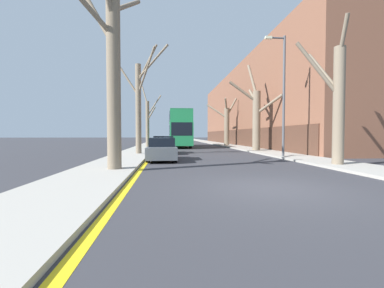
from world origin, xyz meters
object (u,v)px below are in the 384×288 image
(street_tree_right_2, at_px, (226,124))
(lamp_post, at_px, (282,90))
(double_decker_bus, at_px, (179,127))
(street_tree_right_0, at_px, (337,99))
(street_tree_left_2, at_px, (148,121))
(parked_car_1, at_px, (164,145))
(street_tree_right_1, at_px, (256,115))
(street_tree_left_0, at_px, (112,71))
(street_tree_left_1, at_px, (139,102))
(parked_car_0, at_px, (162,150))

(street_tree_right_2, bearing_deg, lamp_post, -92.08)
(double_decker_bus, bearing_deg, street_tree_right_0, -72.29)
(street_tree_left_2, xyz_separation_m, parked_car_1, (1.96, -9.42, -2.46))
(street_tree_right_1, relative_size, street_tree_right_2, 1.25)
(street_tree_right_1, bearing_deg, lamp_post, -95.43)
(street_tree_left_0, distance_m, street_tree_left_1, 8.97)
(street_tree_left_0, xyz_separation_m, street_tree_left_1, (0.18, 8.97, -0.15))
(street_tree_right_0, distance_m, street_tree_right_2, 23.77)
(street_tree_left_2, distance_m, street_tree_right_1, 12.97)
(street_tree_left_0, distance_m, parked_car_1, 11.19)
(street_tree_right_1, height_order, lamp_post, street_tree_right_1)
(street_tree_right_1, xyz_separation_m, lamp_post, (-0.66, -6.96, 1.05))
(street_tree_left_2, bearing_deg, parked_car_1, -78.23)
(double_decker_bus, bearing_deg, street_tree_left_2, -151.47)
(lamp_post, bearing_deg, street_tree_left_0, -151.55)
(street_tree_left_1, bearing_deg, street_tree_right_2, 56.21)
(parked_car_0, bearing_deg, lamp_post, 5.37)
(street_tree_right_1, distance_m, parked_car_1, 9.24)
(parked_car_0, bearing_deg, street_tree_right_2, 66.57)
(street_tree_left_2, height_order, street_tree_right_1, street_tree_right_1)
(street_tree_right_2, xyz_separation_m, lamp_post, (-0.70, -19.20, 1.41))
(street_tree_right_1, relative_size, double_decker_bus, 0.76)
(street_tree_right_0, relative_size, street_tree_right_2, 1.05)
(street_tree_left_2, height_order, parked_car_1, street_tree_left_2)
(street_tree_left_2, xyz_separation_m, parked_car_0, (1.96, -15.22, -2.50))
(parked_car_1, bearing_deg, street_tree_left_2, 101.77)
(street_tree_right_1, bearing_deg, street_tree_left_1, -162.05)
(street_tree_left_0, xyz_separation_m, street_tree_right_0, (10.61, 0.82, -0.88))
(street_tree_right_0, height_order, parked_car_1, street_tree_right_0)
(street_tree_right_1, bearing_deg, double_decker_bus, 125.06)
(street_tree_right_1, distance_m, street_tree_right_2, 12.25)
(double_decker_bus, height_order, lamp_post, lamp_post)
(street_tree_left_1, height_order, street_tree_right_0, street_tree_left_1)
(street_tree_right_1, bearing_deg, street_tree_left_0, -130.64)
(street_tree_right_1, height_order, double_decker_bus, street_tree_right_1)
(street_tree_left_2, xyz_separation_m, street_tree_right_0, (10.58, -19.04, 0.18))
(double_decker_bus, xyz_separation_m, parked_car_0, (-1.87, -17.30, -1.86))
(street_tree_left_2, relative_size, street_tree_right_1, 0.88)
(double_decker_bus, xyz_separation_m, lamp_post, (6.07, -16.56, 1.99))
(street_tree_left_2, xyz_separation_m, street_tree_right_2, (10.61, 4.74, -0.06))
(street_tree_right_1, bearing_deg, street_tree_right_2, 89.83)
(street_tree_right_2, relative_size, lamp_post, 0.84)
(street_tree_right_1, bearing_deg, parked_car_1, -167.49)
(street_tree_left_2, distance_m, double_decker_bus, 4.41)
(street_tree_left_1, height_order, double_decker_bus, street_tree_left_1)
(street_tree_left_2, relative_size, parked_car_0, 1.78)
(street_tree_left_0, xyz_separation_m, street_tree_right_1, (10.60, 12.34, -0.75))
(street_tree_right_0, xyz_separation_m, street_tree_right_1, (-0.01, 11.53, 0.13))
(street_tree_left_0, height_order, double_decker_bus, street_tree_left_0)
(street_tree_right_0, xyz_separation_m, street_tree_right_2, (0.03, 23.77, -0.23))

